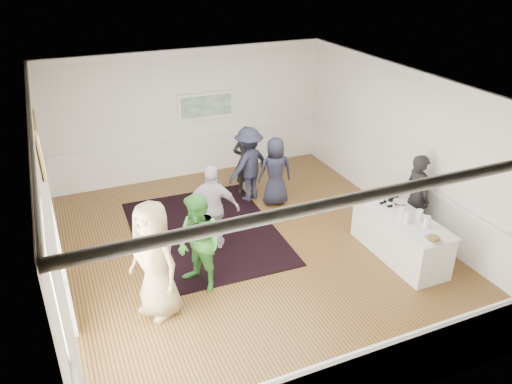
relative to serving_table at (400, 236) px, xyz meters
name	(u,v)px	position (x,y,z in m)	size (l,w,h in m)	color
floor	(254,250)	(-2.47, 1.24, -0.44)	(8.00, 8.00, 0.00)	brown
ceiling	(253,89)	(-2.47, 1.24, 2.76)	(7.00, 8.00, 0.02)	white
wall_left	(47,213)	(-5.97, 1.24, 1.16)	(0.02, 8.00, 3.20)	white
wall_right	(410,148)	(1.03, 1.24, 1.16)	(0.02, 8.00, 3.20)	white
wall_back	(190,114)	(-2.47, 5.24, 1.16)	(7.00, 0.02, 3.20)	white
wall_front	(389,309)	(-2.47, -2.76, 1.16)	(7.00, 0.02, 3.20)	white
wainscoting	(254,228)	(-2.47, 1.24, 0.06)	(7.00, 8.00, 1.00)	white
mirror	(45,170)	(-5.92, 2.54, 1.36)	(0.05, 1.25, 1.85)	gold
doorway	(62,291)	(-5.92, -0.66, 0.98)	(0.10, 1.78, 2.56)	white
landscape_painting	(206,106)	(-2.07, 5.19, 1.34)	(1.44, 0.06, 0.66)	white
area_rug	(205,232)	(-3.14, 2.28, -0.43)	(2.85, 3.75, 0.02)	black
serving_table	(400,236)	(0.00, 0.00, 0.00)	(0.82, 2.14, 0.86)	white
bartender	(417,197)	(0.73, 0.50, 0.45)	(0.65, 0.42, 1.77)	black
guest_tan	(155,260)	(-4.58, 0.19, 0.56)	(0.97, 0.63, 1.99)	tan
guest_green	(199,244)	(-3.75, 0.56, 0.44)	(0.85, 0.67, 1.76)	green
guest_lilac	(213,208)	(-3.12, 1.69, 0.42)	(1.01, 0.42, 1.72)	silver
guest_dark_a	(249,164)	(-1.70, 3.34, 0.43)	(1.13, 0.65, 1.74)	#212437
guest_dark_b	(246,160)	(-1.65, 3.64, 0.40)	(0.61, 0.40, 1.68)	black
guest_navy	(275,172)	(-1.24, 2.90, 0.35)	(0.77, 0.50, 1.58)	#212437
wine_bottles	(390,198)	(0.04, 0.46, 0.58)	(0.31, 0.30, 0.31)	black
juice_pitchers	(414,217)	(0.01, -0.27, 0.55)	(0.37, 0.55, 0.24)	#65A239
ice_bucket	(399,207)	(0.00, 0.13, 0.54)	(0.26, 0.26, 0.24)	silver
nut_bowl	(434,239)	(-0.08, -0.91, 0.47)	(0.29, 0.29, 0.08)	white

